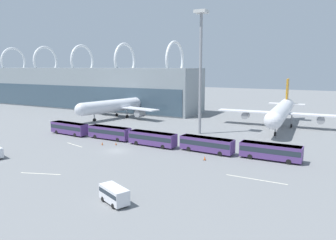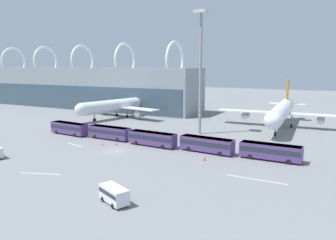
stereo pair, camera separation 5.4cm
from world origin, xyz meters
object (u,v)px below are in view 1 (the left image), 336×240
shuttle_bus_0 (69,128)px  shuttle_bus_4 (271,151)px  service_van_crossing (114,194)px  traffic_cone_0 (102,143)px  airliner_at_gate_far (282,111)px  traffic_cone_1 (116,144)px  airliner_at_gate_near (121,105)px  traffic_cone_2 (205,158)px  shuttle_bus_2 (152,138)px  shuttle_bus_3 (207,144)px  shuttle_bus_1 (109,132)px  floodlight_mast (201,56)px

shuttle_bus_0 → shuttle_bus_4: bearing=5.0°
service_van_crossing → traffic_cone_0: size_ratio=6.88×
airliner_at_gate_far → traffic_cone_1: size_ratio=68.09×
airliner_at_gate_near → traffic_cone_1: 42.73m
service_van_crossing → traffic_cone_0: service_van_crossing is taller
service_van_crossing → traffic_cone_2: size_ratio=6.54×
shuttle_bus_2 → service_van_crossing: (11.92, -30.05, -0.55)m
shuttle_bus_4 → traffic_cone_1: (-34.32, -3.99, -1.58)m
traffic_cone_1 → shuttle_bus_4: bearing=6.6°
airliner_at_gate_far → service_van_crossing: airliner_at_gate_far is taller
service_van_crossing → airliner_at_gate_near: bearing=-30.6°
shuttle_bus_3 → service_van_crossing: bearing=-87.9°
shuttle_bus_1 → shuttle_bus_4: bearing=1.8°
traffic_cone_0 → traffic_cone_2: traffic_cone_2 is taller
shuttle_bus_0 → traffic_cone_1: (18.27, -3.71, -1.58)m
shuttle_bus_1 → traffic_cone_1: (5.12, -4.16, -1.58)m
shuttle_bus_0 → service_van_crossing: 48.97m
traffic_cone_1 → airliner_at_gate_near: bearing=124.6°
shuttle_bus_0 → shuttle_bus_3: same height
service_van_crossing → shuttle_bus_3: bearing=-68.3°
airliner_at_gate_near → shuttle_bus_1: bearing=42.8°
shuttle_bus_2 → floodlight_mast: size_ratio=0.37×
airliner_at_gate_far → traffic_cone_2: airliner_at_gate_far is taller
shuttle_bus_4 → traffic_cone_2: (-11.30, -6.05, -1.49)m
airliner_at_gate_far → shuttle_bus_4: 38.13m
traffic_cone_1 → shuttle_bus_2: bearing=21.5°
airliner_at_gate_far → traffic_cone_0: bearing=-40.5°
service_van_crossing → floodlight_mast: (-7.70, 48.13, 19.45)m
airliner_at_gate_near → shuttle_bus_4: 66.22m
traffic_cone_2 → floodlight_mast: bearing=114.8°
airliner_at_gate_far → service_van_crossing: bearing=-11.8°
shuttle_bus_3 → service_van_crossing: shuttle_bus_3 is taller
shuttle_bus_0 → traffic_cone_2: size_ratio=14.71×
shuttle_bus_1 → shuttle_bus_3: (26.30, -0.52, 0.00)m
airliner_at_gate_far → service_van_crossing: size_ratio=8.10×
floodlight_mast → traffic_cone_0: size_ratio=42.11×
shuttle_bus_1 → traffic_cone_2: 28.86m
shuttle_bus_0 → shuttle_bus_3: (39.45, -0.07, 0.00)m
shuttle_bus_2 → traffic_cone_2: shuttle_bus_2 is taller
traffic_cone_0 → shuttle_bus_3: bearing=12.3°
airliner_at_gate_far → airliner_at_gate_near: bearing=-86.2°
floodlight_mast → traffic_cone_2: floodlight_mast is taller
shuttle_bus_1 → shuttle_bus_3: size_ratio=0.99×
airliner_at_gate_near → traffic_cone_0: bearing=41.4°
shuttle_bus_0 → shuttle_bus_1: size_ratio=1.01×
shuttle_bus_3 → shuttle_bus_4: size_ratio=1.01×
floodlight_mast → traffic_cone_2: size_ratio=40.03×
shuttle_bus_3 → traffic_cone_0: size_ratio=15.46×
shuttle_bus_0 → shuttle_bus_3: bearing=4.6°
airliner_at_gate_near → shuttle_bus_1: 36.33m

